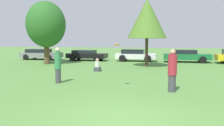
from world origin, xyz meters
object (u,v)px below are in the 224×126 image
Objects in this scene: frisbee at (117,45)px; parked_car_white at (135,55)px; person_catcher at (172,71)px; tree_1 at (147,19)px; tree_0 at (46,25)px; bystander_sitting at (97,66)px; person_thrower at (58,65)px; parked_car_green at (186,55)px; parked_car_grey at (41,54)px; parked_car_black at (86,55)px.

frisbee is 0.06× the size of parked_car_white.
person_catcher is 9.75m from tree_1.
tree_1 is (9.07, -0.01, 0.36)m from tree_0.
frisbee is 6.09m from bystander_sitting.
frisbee is at bearing -3.90° from person_thrower.
person_catcher is at bearing -79.36° from tree_1.
frisbee is 0.06× the size of parked_car_green.
tree_0 is at bearing -32.43° from person_catcher.
tree_1 is (-1.71, 9.11, 3.04)m from person_catcher.
parked_car_grey is 1.10× the size of parked_car_white.
parked_car_white is at bearing -178.76° from parked_car_green.
person_thrower is 12.95m from parked_car_black.
bystander_sitting is 10.75m from parked_car_green.
tree_1 is (0.72, 9.00, 1.96)m from frisbee.
parked_car_black is 1.03× the size of parked_car_white.
parked_car_black is (2.34, 4.29, -2.97)m from tree_0.
person_thrower is 5.68m from person_catcher.
bystander_sitting is 6.04m from tree_1.
person_thrower is 0.40× the size of parked_car_green.
bystander_sitting is (0.73, 4.67, -0.55)m from person_thrower.
tree_1 is at bearing -19.11° from parked_car_grey.
bystander_sitting is 0.20× the size of parked_car_green.
person_thrower is 4.76m from bystander_sitting.
person_catcher reaches higher than bystander_sitting.
parked_car_green is at bearing 67.89° from person_thrower.
person_catcher is 14.38m from tree_0.
person_catcher is 13.91m from parked_car_green.
person_thrower is 15.02m from parked_car_green.
parked_car_grey reaches higher than parked_car_black.
parked_car_white reaches higher than parked_car_grey.
parked_car_black is (5.43, 0.03, -0.02)m from parked_car_grey.
parked_car_green is at bearing 1.24° from parked_car_white.
parked_car_grey is at bearing -179.47° from parked_car_black.
parked_car_black is at bearing -177.64° from parked_car_green.
parked_car_black is at bearing 114.31° from frisbee.
parked_car_white is at bearing 78.39° from bystander_sitting.
tree_1 is (3.91, 8.34, 3.02)m from person_thrower.
person_catcher is 7.34m from bystander_sitting.
tree_0 reaches higher than frisbee.
person_thrower is 9.69m from tree_1.
tree_1 is 1.35× the size of parked_car_white.
person_catcher is 15.85m from parked_car_black.
tree_0 is 5.72m from parked_car_black.
tree_1 is at bearing -127.13° from parked_car_green.
tree_1 is 8.65m from parked_car_black.
person_catcher reaches higher than parked_car_white.
tree_0 is (-10.78, 9.12, 2.68)m from person_catcher.
parked_car_green is at bearing 2.36° from parked_car_black.
parked_car_white reaches higher than bystander_sitting.
person_catcher is 0.32× the size of tree_0.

